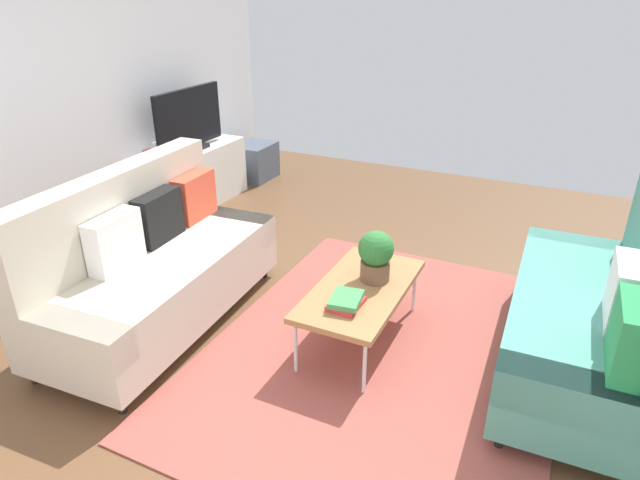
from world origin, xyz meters
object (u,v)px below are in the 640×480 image
(couch_beige, at_px, (152,264))
(potted_plant, at_px, (376,255))
(tv_console, at_px, (194,178))
(couch_green, at_px, (599,313))
(vase_1, at_px, (160,151))
(bottle_0, at_px, (178,147))
(table_book_0, at_px, (346,304))
(coffee_table, at_px, (361,290))
(tv, at_px, (189,121))
(storage_trunk, at_px, (256,161))
(vase_0, at_px, (149,157))

(couch_beige, xyz_separation_m, potted_plant, (0.53, -1.47, 0.15))
(couch_beige, height_order, tv_console, couch_beige)
(couch_green, bearing_deg, vase_1, 76.52)
(couch_green, xyz_separation_m, bottle_0, (1.03, 3.96, 0.28))
(potted_plant, height_order, table_book_0, potted_plant)
(coffee_table, relative_size, tv, 1.10)
(potted_plant, height_order, bottle_0, bottle_0)
(tv, bearing_deg, vase_1, 170.46)
(table_book_0, bearing_deg, couch_green, -69.12)
(coffee_table, height_order, potted_plant, potted_plant)
(couch_beige, xyz_separation_m, table_book_0, (0.13, -1.43, -0.02))
(tv, distance_m, storage_trunk, 1.32)
(couch_beige, height_order, couch_green, same)
(couch_beige, xyz_separation_m, vase_1, (1.53, 1.20, 0.27))
(tv, relative_size, vase_1, 5.76)
(tv_console, xyz_separation_m, vase_1, (-0.42, 0.05, 0.41))
(potted_plant, height_order, vase_0, vase_0)
(couch_green, height_order, vase_0, couch_green)
(potted_plant, bearing_deg, vase_0, 72.59)
(table_book_0, relative_size, vase_1, 1.38)
(couch_green, relative_size, coffee_table, 1.75)
(potted_plant, bearing_deg, table_book_0, 173.80)
(potted_plant, distance_m, vase_1, 2.85)
(storage_trunk, relative_size, vase_0, 3.65)
(couch_green, bearing_deg, vase_0, 78.76)
(tv_console, distance_m, storage_trunk, 1.11)
(coffee_table, xyz_separation_m, potted_plant, (0.14, -0.04, 0.21))
(bottle_0, bearing_deg, coffee_table, -117.41)
(couch_beige, height_order, table_book_0, couch_beige)
(tv, height_order, potted_plant, tv)
(vase_0, bearing_deg, couch_beige, -138.63)
(coffee_table, xyz_separation_m, tv, (1.55, 2.55, 0.56))
(tv_console, height_order, table_book_0, tv_console)
(couch_beige, xyz_separation_m, tv, (1.94, 1.13, 0.50))
(coffee_table, height_order, storage_trunk, storage_trunk)
(coffee_table, distance_m, bottle_0, 2.87)
(table_book_0, xyz_separation_m, vase_0, (1.23, 2.63, 0.28))
(coffee_table, height_order, tv, tv)
(potted_plant, relative_size, bottle_0, 1.98)
(table_book_0, relative_size, bottle_0, 1.35)
(couch_beige, relative_size, vase_0, 13.65)
(coffee_table, distance_m, vase_1, 2.88)
(storage_trunk, xyz_separation_m, table_book_0, (-2.91, -2.48, 0.22))
(couch_green, height_order, bottle_0, couch_green)
(coffee_table, xyz_separation_m, vase_1, (1.14, 2.62, 0.33))
(coffee_table, distance_m, table_book_0, 0.26)
(vase_1, bearing_deg, couch_beige, -141.83)
(storage_trunk, bearing_deg, vase_0, 174.90)
(vase_0, bearing_deg, tv, -6.88)
(couch_beige, bearing_deg, tv, -152.89)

